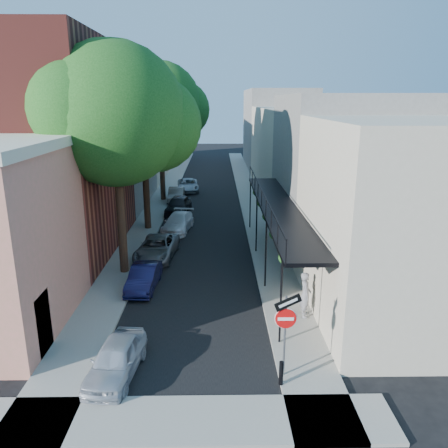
{
  "coord_description": "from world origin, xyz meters",
  "views": [
    {
      "loc": [
        1.04,
        -11.22,
        8.68
      ],
      "look_at": [
        1.36,
        9.44,
        2.8
      ],
      "focal_mm": 35.0,
      "sensor_mm": 36.0,
      "label": 1
    }
  ],
  "objects_px": {
    "oak_mid": "(149,126)",
    "parked_car_d": "(178,223)",
    "parked_car_g": "(188,185)",
    "pedestrian": "(305,295)",
    "sign_post": "(286,322)",
    "parked_car_c": "(157,248)",
    "parked_car_a": "(116,359)",
    "oak_near": "(125,117)",
    "parked_car_b": "(144,277)",
    "parked_car_e": "(178,205)",
    "oak_far": "(165,105)",
    "parked_car_f": "(176,195)",
    "bollard": "(281,373)"
  },
  "relations": [
    {
      "from": "parked_car_a",
      "to": "parked_car_d",
      "type": "bearing_deg",
      "value": 94.0
    },
    {
      "from": "sign_post",
      "to": "oak_near",
      "type": "relative_size",
      "value": 0.26
    },
    {
      "from": "oak_near",
      "to": "oak_far",
      "type": "height_order",
      "value": "oak_far"
    },
    {
      "from": "oak_mid",
      "to": "pedestrian",
      "type": "xyz_separation_m",
      "value": [
        8.02,
        -13.26,
        -5.98
      ]
    },
    {
      "from": "bollard",
      "to": "parked_car_d",
      "type": "relative_size",
      "value": 0.19
    },
    {
      "from": "oak_near",
      "to": "parked_car_d",
      "type": "bearing_deg",
      "value": 76.88
    },
    {
      "from": "sign_post",
      "to": "parked_car_c",
      "type": "bearing_deg",
      "value": 116.25
    },
    {
      "from": "parked_car_c",
      "to": "parked_car_d",
      "type": "height_order",
      "value": "parked_car_c"
    },
    {
      "from": "oak_mid",
      "to": "sign_post",
      "type": "bearing_deg",
      "value": -69.14
    },
    {
      "from": "bollard",
      "to": "parked_car_a",
      "type": "height_order",
      "value": "parked_car_a"
    },
    {
      "from": "oak_far",
      "to": "parked_car_f",
      "type": "distance_m",
      "value": 7.71
    },
    {
      "from": "oak_near",
      "to": "parked_car_b",
      "type": "relative_size",
      "value": 3.34
    },
    {
      "from": "oak_mid",
      "to": "parked_car_f",
      "type": "bearing_deg",
      "value": 84.39
    },
    {
      "from": "parked_car_e",
      "to": "parked_car_c",
      "type": "bearing_deg",
      "value": -85.35
    },
    {
      "from": "parked_car_a",
      "to": "bollard",
      "type": "bearing_deg",
      "value": -1.82
    },
    {
      "from": "parked_car_e",
      "to": "parked_car_f",
      "type": "relative_size",
      "value": 1.09
    },
    {
      "from": "parked_car_a",
      "to": "parked_car_e",
      "type": "bearing_deg",
      "value": 95.53
    },
    {
      "from": "bollard",
      "to": "parked_car_e",
      "type": "distance_m",
      "value": 22.41
    },
    {
      "from": "oak_near",
      "to": "parked_car_e",
      "type": "bearing_deg",
      "value": 83.75
    },
    {
      "from": "oak_mid",
      "to": "parked_car_a",
      "type": "xyz_separation_m",
      "value": [
        1.15,
        -16.99,
        -6.47
      ]
    },
    {
      "from": "pedestrian",
      "to": "oak_far",
      "type": "bearing_deg",
      "value": 23.29
    },
    {
      "from": "oak_near",
      "to": "parked_car_c",
      "type": "bearing_deg",
      "value": 64.17
    },
    {
      "from": "oak_near",
      "to": "parked_car_d",
      "type": "xyz_separation_m",
      "value": [
        1.71,
        7.32,
        -7.28
      ]
    },
    {
      "from": "parked_car_d",
      "to": "parked_car_c",
      "type": "bearing_deg",
      "value": -89.98
    },
    {
      "from": "parked_car_g",
      "to": "pedestrian",
      "type": "xyz_separation_m",
      "value": [
        6.46,
        -26.23,
        0.47
      ]
    },
    {
      "from": "parked_car_e",
      "to": "parked_car_g",
      "type": "relative_size",
      "value": 0.94
    },
    {
      "from": "sign_post",
      "to": "oak_near",
      "type": "bearing_deg",
      "value": 125.09
    },
    {
      "from": "parked_car_c",
      "to": "oak_mid",
      "type": "bearing_deg",
      "value": 104.85
    },
    {
      "from": "bollard",
      "to": "parked_car_d",
      "type": "height_order",
      "value": "parked_car_d"
    },
    {
      "from": "bollard",
      "to": "parked_car_g",
      "type": "bearing_deg",
      "value": 98.99
    },
    {
      "from": "parked_car_c",
      "to": "sign_post",
      "type": "bearing_deg",
      "value": -58.53
    },
    {
      "from": "sign_post",
      "to": "bollard",
      "type": "relative_size",
      "value": 3.74
    },
    {
      "from": "oak_mid",
      "to": "parked_car_d",
      "type": "relative_size",
      "value": 2.47
    },
    {
      "from": "parked_car_d",
      "to": "parked_car_e",
      "type": "bearing_deg",
      "value": 102.59
    },
    {
      "from": "oak_near",
      "to": "oak_mid",
      "type": "bearing_deg",
      "value": 90.37
    },
    {
      "from": "parked_car_d",
      "to": "oak_near",
      "type": "bearing_deg",
      "value": -95.17
    },
    {
      "from": "bollard",
      "to": "oak_far",
      "type": "xyz_separation_m",
      "value": [
        -6.35,
        26.77,
        7.74
      ]
    },
    {
      "from": "oak_mid",
      "to": "parked_car_a",
      "type": "distance_m",
      "value": 18.22
    },
    {
      "from": "sign_post",
      "to": "parked_car_e",
      "type": "bearing_deg",
      "value": 103.69
    },
    {
      "from": "parked_car_b",
      "to": "parked_car_e",
      "type": "height_order",
      "value": "parked_car_e"
    },
    {
      "from": "oak_mid",
      "to": "parked_car_a",
      "type": "height_order",
      "value": "oak_mid"
    },
    {
      "from": "parked_car_c",
      "to": "parked_car_d",
      "type": "distance_m",
      "value": 5.39
    },
    {
      "from": "sign_post",
      "to": "parked_car_c",
      "type": "height_order",
      "value": "sign_post"
    },
    {
      "from": "parked_car_d",
      "to": "parked_car_g",
      "type": "bearing_deg",
      "value": 98.78
    },
    {
      "from": "parked_car_a",
      "to": "parked_car_g",
      "type": "bearing_deg",
      "value": 95.35
    },
    {
      "from": "parked_car_f",
      "to": "parked_car_b",
      "type": "bearing_deg",
      "value": -90.76
    },
    {
      "from": "oak_near",
      "to": "parked_car_a",
      "type": "relative_size",
      "value": 3.33
    },
    {
      "from": "bollard",
      "to": "parked_car_d",
      "type": "xyz_separation_m",
      "value": [
        -4.66,
        17.08,
        0.08
      ]
    },
    {
      "from": "oak_near",
      "to": "parked_car_f",
      "type": "relative_size",
      "value": 3.04
    },
    {
      "from": "sign_post",
      "to": "parked_car_c",
      "type": "relative_size",
      "value": 0.69
    }
  ]
}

